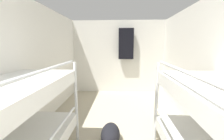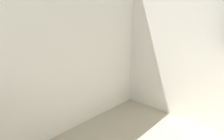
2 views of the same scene
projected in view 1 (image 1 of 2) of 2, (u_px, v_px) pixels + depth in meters
wall_left at (21, 69)px, 2.25m from camera, size 0.06×5.09×2.21m
wall_right at (217, 71)px, 2.09m from camera, size 0.06×5.09×2.21m
wall_back at (118, 57)px, 4.65m from camera, size 2.91×0.06×2.21m
duffel_bag at (110, 134)px, 2.25m from camera, size 0.28×0.48×0.28m
hanging_coat at (126, 44)px, 4.42m from camera, size 0.44×0.12×0.90m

